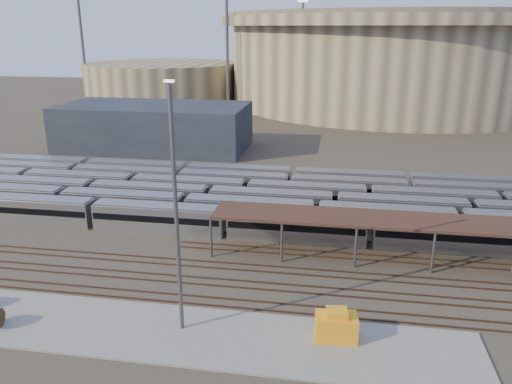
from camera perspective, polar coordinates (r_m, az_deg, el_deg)
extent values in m
plane|color=#383026|center=(59.06, 2.21, -8.47)|extent=(420.00, 420.00, 0.00)
cube|color=gray|center=(47.20, -6.51, -15.99)|extent=(50.00, 9.00, 0.20)
cube|color=#B6B5BA|center=(66.75, -3.47, -3.53)|extent=(112.00, 2.90, 3.60)
cube|color=#B6B5BA|center=(69.18, 6.86, -2.83)|extent=(112.00, 2.90, 3.60)
cube|color=#B6B5BA|center=(73.07, 8.96, -1.75)|extent=(112.00, 2.90, 3.60)
cube|color=#B6B5BA|center=(78.25, -1.14, -0.16)|extent=(112.00, 2.90, 3.60)
cube|color=#B6B5BA|center=(81.35, 3.86, 0.53)|extent=(112.00, 2.90, 3.60)
cube|color=#B6B5BA|center=(85.32, 4.27, 1.38)|extent=(112.00, 2.90, 3.60)
cylinder|color=#4F4F53|center=(60.55, -5.16, -5.22)|extent=(0.30, 0.30, 5.00)
cylinder|color=#4F4F53|center=(65.38, -3.98, -3.36)|extent=(0.30, 0.30, 5.00)
cylinder|color=#4F4F53|center=(59.09, 2.96, -5.78)|extent=(0.30, 0.30, 5.00)
cylinder|color=#4F4F53|center=(64.03, 3.52, -3.83)|extent=(0.30, 0.30, 5.00)
cylinder|color=#4F4F53|center=(58.86, 11.32, -6.24)|extent=(0.30, 0.30, 5.00)
cylinder|color=#4F4F53|center=(63.82, 11.21, -4.24)|extent=(0.30, 0.30, 5.00)
cylinder|color=#4F4F53|center=(59.87, 19.59, -6.56)|extent=(0.30, 0.30, 5.00)
cylinder|color=#4F4F53|center=(64.75, 18.83, -4.58)|extent=(0.30, 0.30, 5.00)
cylinder|color=#4F4F53|center=(66.78, 26.11, -4.82)|extent=(0.30, 0.30, 5.00)
cube|color=#391C17|center=(62.25, 23.33, -3.42)|extent=(60.00, 6.00, 0.30)
cube|color=#4C3323|center=(57.47, 1.99, -9.17)|extent=(170.00, 0.12, 0.18)
cube|color=#4C3323|center=(58.80, 2.18, -8.50)|extent=(170.00, 0.12, 0.18)
cube|color=#4C3323|center=(53.99, 1.42, -11.11)|extent=(170.00, 0.12, 0.18)
cube|color=#4C3323|center=(55.29, 1.64, -10.35)|extent=(170.00, 0.12, 0.18)
cube|color=#4C3323|center=(50.58, 0.76, -13.31)|extent=(170.00, 0.12, 0.18)
cube|color=#4C3323|center=(51.85, 1.02, -12.45)|extent=(170.00, 0.12, 0.18)
cylinder|color=tan|center=(193.62, 15.42, 13.98)|extent=(116.00, 116.00, 28.00)
cylinder|color=tan|center=(193.23, 15.82, 18.55)|extent=(124.00, 124.00, 3.00)
cylinder|color=brown|center=(193.28, 15.88, 19.22)|extent=(120.00, 120.00, 1.50)
cylinder|color=tan|center=(195.04, -10.75, 12.26)|extent=(56.00, 56.00, 14.00)
cube|color=#1E232D|center=(117.06, -11.54, 7.33)|extent=(42.00, 20.00, 10.00)
cylinder|color=#4F4F53|center=(166.58, -3.30, 15.35)|extent=(1.00, 1.00, 36.00)
cylinder|color=#4F4F53|center=(195.27, -19.13, 14.85)|extent=(1.00, 1.00, 36.00)
cylinder|color=#4F4F53|center=(213.13, 5.24, 15.96)|extent=(1.00, 1.00, 36.00)
cylinder|color=#4F4F53|center=(43.18, -9.11, -2.62)|extent=(0.36, 0.36, 22.31)
cube|color=#FFF2CC|center=(40.59, -9.92, 12.39)|extent=(0.81, 0.32, 0.20)
cube|color=orange|center=(46.34, 9.14, -14.99)|extent=(3.86, 2.62, 2.29)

